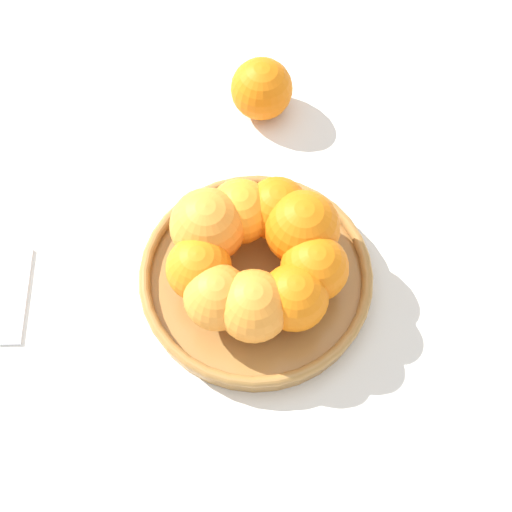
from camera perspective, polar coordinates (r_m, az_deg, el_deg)
The scene contains 4 objects.
ground_plane at distance 0.80m, azimuth 0.00°, elevation -2.29°, with size 4.00×4.00×0.00m, color silver.
fruit_bowl at distance 0.79m, azimuth 0.00°, elevation -1.77°, with size 0.26×0.26×0.03m.
orange_pile at distance 0.74m, azimuth 0.08°, elevation 0.16°, with size 0.19×0.19×0.08m.
stray_orange at distance 0.91m, azimuth 0.46°, elevation 13.22°, with size 0.08×0.08×0.08m, color orange.
Camera 1 is at (0.29, -0.18, 0.73)m, focal length 50.00 mm.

